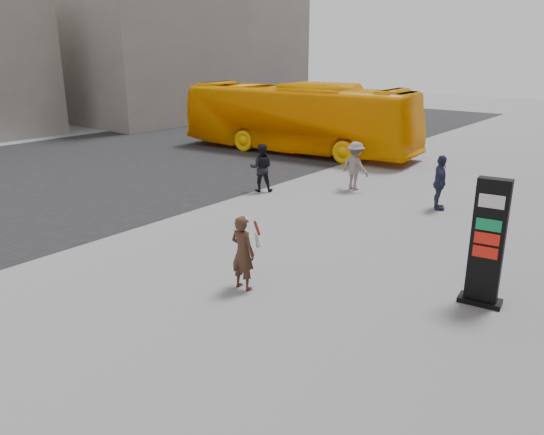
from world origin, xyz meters
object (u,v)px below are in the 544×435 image
Objects in this scene: info_pylon at (487,243)px; bus at (297,118)px; pedestrian_b at (355,166)px; pedestrian_c at (440,183)px; pedestrian_a at (261,168)px; woman at (243,252)px.

info_pylon is 0.22× the size of bus.
bus is 7.39m from pedestrian_b.
bus is at bearing 131.32° from info_pylon.
pedestrian_c is at bearing -178.76° from pedestrian_b.
pedestrian_b is at bearing -173.94° from pedestrian_a.
pedestrian_c is at bearing 111.63° from info_pylon.
bus is at bearing -27.59° from pedestrian_b.
info_pylon reaches higher than pedestrian_c.
pedestrian_c is (0.93, 8.02, 0.04)m from woman.
pedestrian_c is at bearing -124.20° from bus.
woman is at bearing 146.95° from pedestrian_c.
woman is 15.40m from bus.
pedestrian_b is 3.31m from pedestrian_c.
pedestrian_c is (3.27, -0.52, 0.00)m from pedestrian_b.
pedestrian_b reaches higher than pedestrian_a.
pedestrian_a is 5.94m from pedestrian_c.
bus is at bearing -100.13° from pedestrian_a.
woman is at bearing 115.56° from pedestrian_b.
info_pylon is 1.48× the size of pedestrian_b.
pedestrian_b reaches higher than woman.
pedestrian_b is at bearing 128.65° from info_pylon.
info_pylon is 4.75m from woman.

